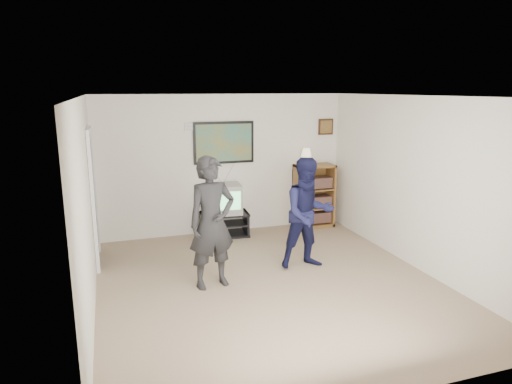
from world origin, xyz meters
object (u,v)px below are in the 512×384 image
crt_television (223,199)px  person_tall (212,223)px  person_short (308,214)px  media_stand (224,224)px  bookshelf (314,196)px

crt_television → person_tall: size_ratio=0.35×
person_short → crt_television: bearing=116.5°
media_stand → crt_television: size_ratio=1.45×
media_stand → person_tall: person_tall is taller
crt_television → media_stand: bearing=5.9°
person_tall → bookshelf: bearing=29.4°
media_stand → crt_television: (-0.01, 0.00, 0.47)m
crt_television → person_short: bearing=-59.5°
media_stand → bookshelf: 1.82m
media_stand → person_tall: bearing=-104.1°
bookshelf → person_short: 2.09m
person_short → bookshelf: bearing=64.2°
media_stand → crt_television: crt_television is taller
media_stand → bookshelf: (1.78, 0.05, 0.38)m
bookshelf → person_short: (-0.96, -1.84, 0.22)m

